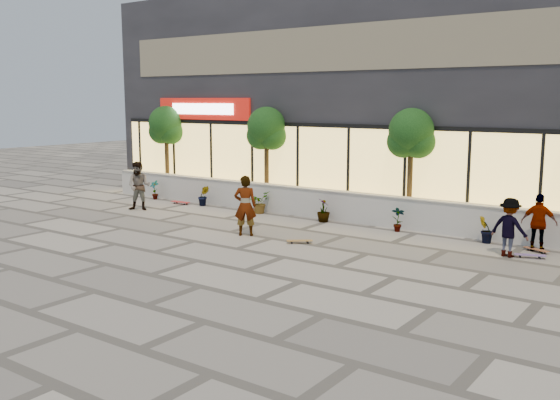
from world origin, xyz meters
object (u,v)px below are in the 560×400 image
Objects in this scene: tree_mideast at (411,136)px; skater_right_near at (539,223)px; skateboard_left at (180,202)px; skater_left at (139,186)px; skater_right_far at (509,227)px; skateboard_right_near at (536,249)px; tree_west at (166,127)px; skater_center at (245,206)px; skateboard_center at (300,241)px; skateboard_right_far at (530,255)px; tree_midwest at (266,131)px.

tree_mideast is 2.41× the size of skater_right_near.
skateboard_left is at bearing -170.78° from tree_mideast.
skater_left is 13.54m from skater_right_far.
tree_west is at bearing -162.01° from skateboard_right_near.
skater_right_far reaches higher than skateboard_left.
tree_mideast is 5.18m from skater_right_far.
skater_center is 1.18× the size of skater_right_far.
tree_west is at bearing 142.79° from skateboard_left.
skater_center is (8.09, -4.55, -2.04)m from tree_west.
skateboard_right_far is (5.96, 2.16, 0.00)m from skateboard_center.
skateboard_center is (-5.94, -3.06, -0.74)m from skater_right_near.
tree_west is 2.45× the size of skater_right_far.
tree_west is 2.07× the size of skater_center.
skateboard_right_near is (10.50, -1.50, -2.91)m from tree_midwest.
tree_midwest is 11.00m from skateboard_right_near.
skateboard_right_far is at bearing -12.30° from tree_midwest.
tree_west is 16.21m from skater_right_near.
tree_midwest reaches higher than skateboard_right_near.
skateboard_right_near is at bearing 85.25° from skater_right_near.
tree_west is at bearing 180.00° from tree_midwest.
tree_mideast is 10.30m from skater_left.
skateboard_right_far is (13.77, -0.80, -0.01)m from skateboard_left.
skater_right_near is 1.88× the size of skateboard_left.
tree_mideast reaches higher than skater_right_far.
tree_west reaches higher than skater_center.
tree_mideast reaches higher than skater_center.
skater_center reaches higher than skateboard_center.
skateboard_center is at bearing 31.63° from skater_right_far.
skateboard_left is at bearing 7.34° from skater_right_far.
skater_right_far is (10.00, -2.47, -2.19)m from tree_midwest.
skateboard_right_near is at bearing -12.36° from skateboard_center.
skateboard_right_far is at bearing -150.70° from skater_right_far.
tree_midwest is 5.62m from skater_center.
skateboard_right_near is (13.74, 0.00, -0.01)m from skateboard_left.
skater_left is at bearing 164.84° from skateboard_right_far.
skater_center is at bearing -126.79° from tree_mideast.
skateboard_center is (-5.44, -1.99, -0.72)m from skater_right_far.
skater_right_near is 2.26× the size of skateboard_center.
tree_west is 9.51m from skater_center.
tree_midwest is at bearing 147.99° from skateboard_right_far.
skater_left is at bearing -44.69° from skater_center.
skater_center is 1.01× the size of skater_left.
skateboard_center is at bearing 148.75° from skater_center.
tree_midwest is at bearing -164.79° from skateboard_right_near.
skater_left is at bearing -101.39° from skateboard_left.
skater_center is at bearing -135.53° from skateboard_right_near.
skater_right_near is at bearing -103.63° from skater_right_far.
tree_west is 15.85m from skater_right_far.
skateboard_center is 0.88× the size of skateboard_right_far.
skater_left is 1.15× the size of skater_right_near.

